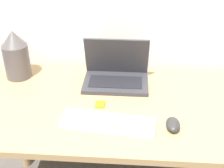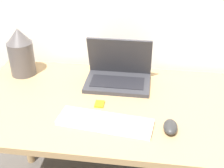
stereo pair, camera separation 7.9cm
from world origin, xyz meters
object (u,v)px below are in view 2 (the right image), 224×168
Objects in this scene: mp3_player at (100,104)px; vase at (21,52)px; mouse at (170,127)px; keyboard at (105,122)px; laptop at (118,73)px.

vase is at bearing 152.34° from mp3_player.
mouse reaches higher than mp3_player.
mouse is 0.87m from vase.
keyboard is 7.96× the size of mp3_player.
laptop reaches higher than keyboard.
laptop is 3.45× the size of mouse.
mouse is (0.26, -0.36, -0.03)m from laptop.
mp3_player is (-0.06, -0.22, -0.05)m from laptop.
mouse is at bearing -1.34° from keyboard.
keyboard is 1.60× the size of vase.
keyboard is at bearing -70.88° from mp3_player.
mp3_player is at bearing -27.66° from vase.
mouse is at bearing -54.60° from laptop.
mp3_player is at bearing 109.12° from keyboard.
laptop is at bearing 125.40° from mouse.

